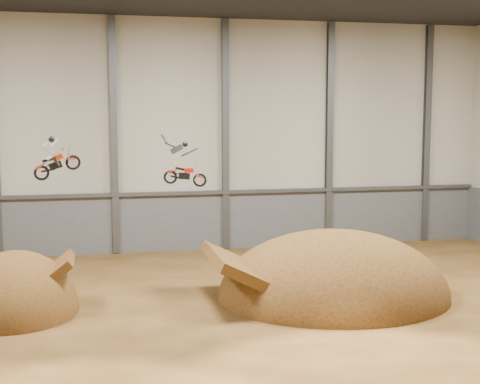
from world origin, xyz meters
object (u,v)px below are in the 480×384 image
(landing_ramp, at_px, (333,297))
(fmx_rider_a, at_px, (59,153))
(takeoff_ramp, at_px, (15,313))
(fmx_rider_b, at_px, (184,161))

(landing_ramp, distance_m, fmx_rider_a, 13.67)
(takeoff_ramp, height_order, fmx_rider_b, fmx_rider_b)
(takeoff_ramp, distance_m, fmx_rider_a, 6.97)
(takeoff_ramp, bearing_deg, fmx_rider_a, -1.04)
(fmx_rider_b, bearing_deg, fmx_rider_a, -165.03)
(fmx_rider_b, bearing_deg, landing_ramp, 1.46)
(fmx_rider_a, distance_m, fmx_rider_b, 5.30)
(landing_ramp, xyz_separation_m, fmx_rider_b, (-6.66, 0.95, 6.26))
(landing_ramp, distance_m, fmx_rider_b, 9.19)
(fmx_rider_b, bearing_deg, takeoff_ramp, -166.79)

